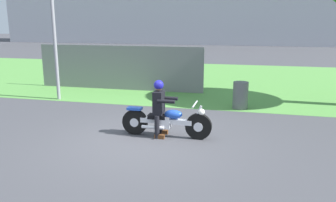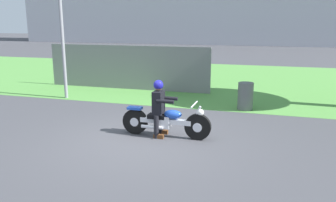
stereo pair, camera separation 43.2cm
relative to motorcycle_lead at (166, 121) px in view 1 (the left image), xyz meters
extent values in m
plane|color=#424247|center=(-0.46, -0.47, -0.39)|extent=(120.00, 120.00, 0.00)
cube|color=#549342|center=(-0.46, 8.83, -0.38)|extent=(60.00, 12.00, 0.01)
cylinder|color=black|center=(0.79, 0.00, -0.07)|extent=(0.63, 0.12, 0.63)
cylinder|color=silver|center=(0.79, 0.00, -0.07)|extent=(0.22, 0.14, 0.22)
cylinder|color=black|center=(-0.80, 0.00, -0.07)|extent=(0.63, 0.12, 0.63)
cylinder|color=silver|center=(-0.80, 0.00, -0.07)|extent=(0.22, 0.14, 0.22)
cube|color=silver|center=(-0.01, 0.00, 0.01)|extent=(1.28, 0.14, 0.12)
cube|color=silver|center=(-0.06, 0.00, -0.01)|extent=(0.32, 0.24, 0.28)
ellipsoid|color=#1E47B2|center=(0.17, 0.00, 0.19)|extent=(0.44, 0.24, 0.22)
cube|color=black|center=(-0.23, 0.00, 0.11)|extent=(0.44, 0.24, 0.10)
cube|color=#1E47B2|center=(-0.80, 0.00, 0.27)|extent=(0.36, 0.20, 0.06)
cylinder|color=silver|center=(0.74, 0.00, 0.18)|extent=(0.25, 0.05, 0.53)
cylinder|color=silver|center=(0.69, 0.00, 0.47)|extent=(0.04, 0.66, 0.04)
sphere|color=white|center=(0.85, 0.00, 0.29)|extent=(0.16, 0.16, 0.16)
cylinder|color=silver|center=(-0.31, -0.14, -0.13)|extent=(0.55, 0.08, 0.08)
cylinder|color=black|center=(-0.19, 0.18, -0.11)|extent=(0.12, 0.12, 0.57)
cube|color=#593319|center=(-0.13, 0.18, -0.34)|extent=(0.24, 0.10, 0.10)
cylinder|color=black|center=(-0.19, -0.18, -0.11)|extent=(0.12, 0.12, 0.57)
cube|color=#593319|center=(-0.13, -0.18, -0.34)|extent=(0.24, 0.10, 0.10)
cube|color=black|center=(-0.19, 0.00, 0.46)|extent=(0.22, 0.38, 0.56)
cylinder|color=black|center=(0.03, 0.17, 0.54)|extent=(0.42, 0.09, 0.09)
cylinder|color=black|center=(0.03, -0.17, 0.54)|extent=(0.42, 0.09, 0.09)
sphere|color=#996B4C|center=(-0.19, 0.00, 0.86)|extent=(0.20, 0.20, 0.20)
sphere|color=navy|center=(-0.19, 0.00, 0.89)|extent=(0.24, 0.24, 0.24)
cylinder|color=gray|center=(-4.78, 3.09, 2.28)|extent=(0.12, 0.12, 5.33)
cylinder|color=#595E5B|center=(1.65, 3.26, 0.05)|extent=(0.48, 0.48, 0.87)
cube|color=slate|center=(-3.33, 5.34, 0.51)|extent=(7.00, 0.06, 1.80)
camera|label=1|loc=(1.92, -7.75, 2.37)|focal=36.63mm
camera|label=2|loc=(2.34, -7.64, 2.37)|focal=36.63mm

